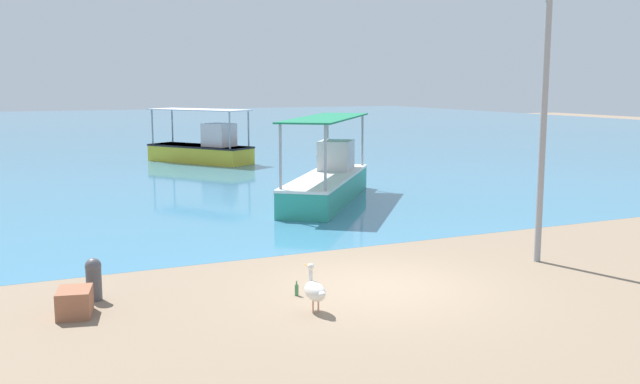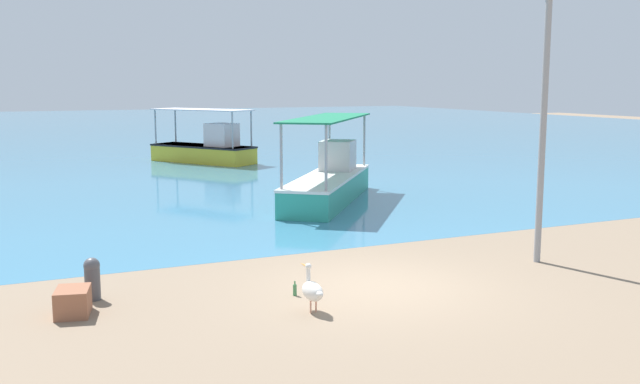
# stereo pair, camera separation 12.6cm
# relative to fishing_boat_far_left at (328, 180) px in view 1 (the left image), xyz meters

# --- Properties ---
(ground) EXTENTS (120.00, 120.00, 0.00)m
(ground) POSITION_rel_fishing_boat_far_left_xyz_m (-3.32, -9.24, -0.67)
(ground) COLOR #86705A
(harbor_water) EXTENTS (110.00, 90.00, 0.00)m
(harbor_water) POSITION_rel_fishing_boat_far_left_xyz_m (-3.32, 38.76, -0.67)
(harbor_water) COLOR teal
(harbor_water) RESTS_ON ground
(fishing_boat_far_left) EXTENTS (5.38, 6.36, 2.71)m
(fishing_boat_far_left) POSITION_rel_fishing_boat_far_left_xyz_m (0.00, 0.00, 0.00)
(fishing_boat_far_left) COLOR teal
(fishing_boat_far_left) RESTS_ON harbor_water
(fishing_boat_center) EXTENTS (4.34, 5.39, 2.55)m
(fishing_boat_center) POSITION_rel_fishing_boat_far_left_xyz_m (-0.60, 12.66, 0.02)
(fishing_boat_center) COLOR gold
(fishing_boat_center) RESTS_ON harbor_water
(pelican) EXTENTS (0.30, 0.80, 0.80)m
(pelican) POSITION_rel_fishing_boat_far_left_xyz_m (-5.04, -10.11, -0.30)
(pelican) COLOR #E0997A
(pelican) RESTS_ON ground
(lamp_post) EXTENTS (0.28, 0.28, 5.70)m
(lamp_post) POSITION_rel_fishing_boat_far_left_xyz_m (0.69, -8.99, 2.53)
(lamp_post) COLOR gray
(lamp_post) RESTS_ON ground
(mooring_bollard) EXTENTS (0.28, 0.28, 0.76)m
(mooring_bollard) POSITION_rel_fishing_boat_far_left_xyz_m (-8.29, -7.89, -0.27)
(mooring_bollard) COLOR #47474C
(mooring_bollard) RESTS_ON ground
(cargo_crate) EXTENTS (0.67, 0.79, 0.45)m
(cargo_crate) POSITION_rel_fishing_boat_far_left_xyz_m (-8.69, -8.63, -0.45)
(cargo_crate) COLOR #975B40
(cargo_crate) RESTS_ON ground
(glass_bottle) EXTENTS (0.07, 0.07, 0.27)m
(glass_bottle) POSITION_rel_fishing_boat_far_left_xyz_m (-4.96, -9.13, -0.57)
(glass_bottle) COLOR #3F7F4C
(glass_bottle) RESTS_ON ground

